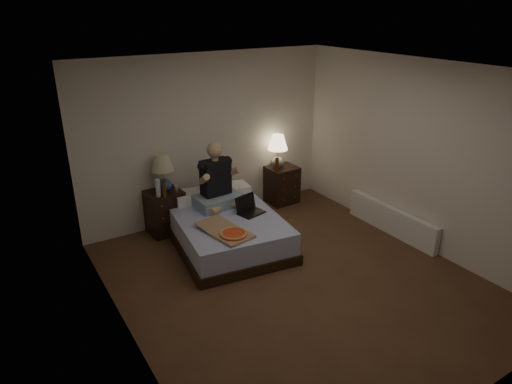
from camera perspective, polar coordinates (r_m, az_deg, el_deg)
floor at (r=5.68m, az=4.90°, el=-10.95°), size 4.00×4.50×0.00m
ceiling at (r=4.78m, az=5.92°, el=14.90°), size 4.00×4.50×0.00m
wall_back at (r=6.92m, az=-5.96°, el=6.72°), size 4.00×0.00×2.50m
wall_front at (r=3.77m, az=26.71°, el=-10.08°), size 4.00×0.00×2.50m
wall_left at (r=4.29m, az=-16.59°, el=-4.44°), size 0.00×4.50×2.50m
wall_right at (r=6.45m, az=19.76°, el=4.29°), size 0.00×4.50×2.50m
bed at (r=6.33m, az=-3.64°, el=-4.80°), size 1.55×1.93×0.44m
nightstand_left at (r=6.76m, az=-11.29°, el=-2.43°), size 0.52×0.47×0.64m
nightstand_right at (r=7.65m, az=3.22°, el=0.95°), size 0.49×0.44×0.62m
lamp_left at (r=6.54m, az=-11.57°, el=2.35°), size 0.36×0.36×0.56m
lamp_right at (r=7.40m, az=2.72°, el=5.05°), size 0.34×0.34×0.56m
water_bottle at (r=6.44m, az=-12.15°, el=0.50°), size 0.07×0.07×0.25m
soda_can at (r=6.57m, az=-9.98°, el=0.42°), size 0.07×0.07×0.10m
beer_bottle_left at (r=6.41m, az=-11.40°, el=0.37°), size 0.06×0.06×0.23m
beer_bottle_right at (r=7.33m, az=2.64°, el=3.52°), size 0.06×0.06×0.23m
person at (r=6.38m, az=-4.86°, el=2.12°), size 0.69×0.56×0.93m
laptop at (r=6.24m, az=-0.58°, el=-1.71°), size 0.40×0.35×0.24m
pizza_box at (r=5.66m, az=-2.83°, el=-5.32°), size 0.53×0.82×0.08m
radiator at (r=6.93m, az=16.55°, el=-3.41°), size 0.10×1.60×0.40m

